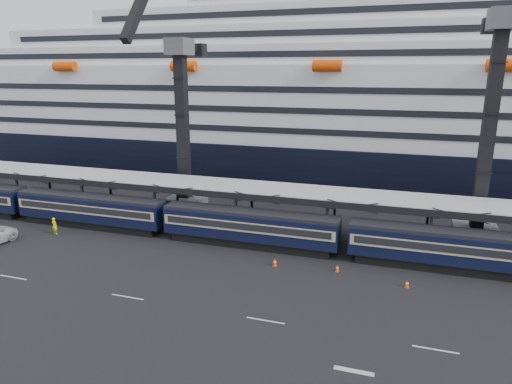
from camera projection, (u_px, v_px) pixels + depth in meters
The scene contains 11 objects.
ground at pixel (303, 300), 37.43m from camera, with size 260.00×260.00×0.00m, color black.
lane_markings at pixel (407, 355), 30.20m from camera, with size 111.00×4.27×0.02m.
train at pixel (280, 230), 47.43m from camera, with size 133.05×3.00×4.05m.
canopy at pixel (332, 195), 48.93m from camera, with size 130.00×6.25×5.53m.
cruise_ship at pixel (357, 106), 76.81m from camera, with size 214.09×28.84×34.00m.
crane_dark_near at pixel (181, 122), 57.36m from camera, with size 4.50×17.75×35.08m.
crane_dark_mid at pixel (491, 121), 45.67m from camera, with size 4.50×18.24×39.64m.
worker at pixel (54, 226), 52.26m from camera, with size 0.72×0.47×1.96m, color #E8FF0D.
traffic_cone_c at pixel (275, 262), 43.82m from camera, with size 0.40×0.40×0.81m.
traffic_cone_d at pixel (337, 268), 42.60m from camera, with size 0.36×0.36×0.73m.
traffic_cone_e at pixel (407, 284), 39.51m from camera, with size 0.36×0.36×0.72m.
Camera 1 is at (6.75, -33.39, 18.29)m, focal length 32.00 mm.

